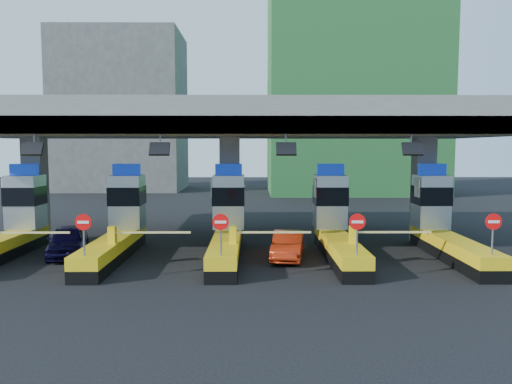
{
  "coord_description": "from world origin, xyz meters",
  "views": [
    {
      "loc": [
        1.16,
        -22.64,
        4.97
      ],
      "look_at": [
        1.33,
        0.0,
        2.93
      ],
      "focal_mm": 35.0,
      "sensor_mm": 36.0,
      "label": 1
    }
  ],
  "objects": [
    {
      "name": "ground",
      "position": [
        0.0,
        0.0,
        0.0
      ],
      "size": [
        120.0,
        120.0,
        0.0
      ],
      "primitive_type": "plane",
      "color": "black",
      "rests_on": "ground"
    },
    {
      "name": "toll_canopy",
      "position": [
        0.0,
        2.87,
        6.13
      ],
      "size": [
        28.0,
        12.09,
        7.0
      ],
      "color": "slate",
      "rests_on": "ground"
    },
    {
      "name": "toll_lane_far_left",
      "position": [
        -10.0,
        0.28,
        1.4
      ],
      "size": [
        4.43,
        8.0,
        4.16
      ],
      "color": "black",
      "rests_on": "ground"
    },
    {
      "name": "toll_lane_left",
      "position": [
        -5.0,
        0.28,
        1.4
      ],
      "size": [
        4.43,
        8.0,
        4.16
      ],
      "color": "black",
      "rests_on": "ground"
    },
    {
      "name": "toll_lane_center",
      "position": [
        0.0,
        0.28,
        1.4
      ],
      "size": [
        4.43,
        8.0,
        4.16
      ],
      "color": "black",
      "rests_on": "ground"
    },
    {
      "name": "toll_lane_right",
      "position": [
        5.0,
        0.28,
        1.4
      ],
      "size": [
        4.43,
        8.0,
        4.16
      ],
      "color": "black",
      "rests_on": "ground"
    },
    {
      "name": "toll_lane_far_right",
      "position": [
        10.0,
        0.28,
        1.4
      ],
      "size": [
        4.43,
        8.0,
        4.16
      ],
      "color": "black",
      "rests_on": "ground"
    },
    {
      "name": "bg_building_scaffold",
      "position": [
        12.0,
        32.0,
        14.0
      ],
      "size": [
        18.0,
        12.0,
        28.0
      ],
      "primitive_type": "cube",
      "color": "#1E5926",
      "rests_on": "ground"
    },
    {
      "name": "bg_building_concrete",
      "position": [
        -14.0,
        36.0,
        9.0
      ],
      "size": [
        14.0,
        10.0,
        18.0
      ],
      "primitive_type": "cube",
      "color": "#4C4C49",
      "rests_on": "ground"
    },
    {
      "name": "van",
      "position": [
        -7.3,
        -0.01,
        0.69
      ],
      "size": [
        2.59,
        4.34,
        1.38
      ],
      "primitive_type": "imported",
      "rotation": [
        0.0,
        0.0,
        0.25
      ],
      "color": "black",
      "rests_on": "ground"
    },
    {
      "name": "red_car",
      "position": [
        2.74,
        -0.74,
        0.61
      ],
      "size": [
        1.79,
        3.83,
        1.21
      ],
      "primitive_type": "imported",
      "rotation": [
        0.0,
        0.0,
        -0.14
      ],
      "color": "#AB250D",
      "rests_on": "ground"
    }
  ]
}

